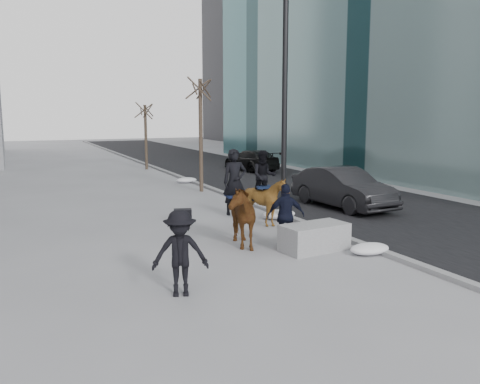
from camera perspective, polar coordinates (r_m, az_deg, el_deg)
name	(u,v)px	position (r m, az deg, el deg)	size (l,w,h in m)	color
ground	(259,256)	(13.18, 2.19, -7.20)	(120.00, 120.00, 0.00)	gray
road	(295,187)	(25.07, 6.18, 0.51)	(8.00, 90.00, 0.01)	black
curb	(220,192)	(23.29, -2.30, 0.05)	(0.25, 90.00, 0.12)	gray
planter	(314,237)	(13.74, 8.35, -5.06)	(1.80, 0.90, 0.72)	#99999B
car_near	(343,188)	(19.99, 11.44, 0.47)	(1.64, 4.71, 1.55)	black
car_far	(251,160)	(32.15, 1.27, 3.59)	(1.84, 4.53, 1.31)	black
tree_near	(201,130)	(23.53, -4.43, 6.99)	(1.20, 1.20, 5.73)	#33261E
tree_far	(146,134)	(33.32, -10.54, 6.44)	(1.20, 1.20, 4.57)	#382D21
mounted_left	(237,210)	(14.00, -0.38, -2.05)	(1.28, 2.20, 2.67)	#491D0E
mounted_right	(265,196)	(16.48, 2.87, -0.43)	(1.68, 1.78, 2.45)	#4A2D0E
feeder	(286,216)	(13.88, 5.17, -2.67)	(1.11, 1.01, 1.75)	black
camera_crew	(180,253)	(10.28, -6.73, -6.79)	(1.28, 0.97, 1.75)	black
lamppost	(282,71)	(17.10, 4.72, 13.38)	(0.25, 2.36, 9.09)	black
snow_piles	(261,208)	(18.85, 2.40, -1.81)	(1.23, 15.58, 0.31)	silver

